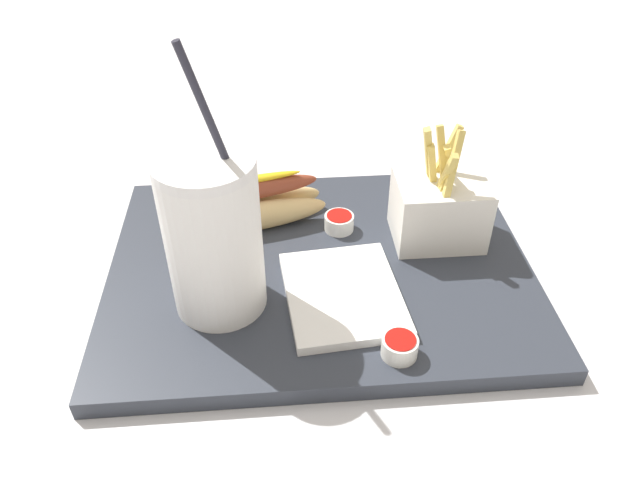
{
  "coord_description": "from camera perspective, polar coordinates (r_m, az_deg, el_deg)",
  "views": [
    {
      "loc": [
        -0.04,
        -0.5,
        0.44
      ],
      "look_at": [
        0.0,
        0.0,
        0.05
      ],
      "focal_mm": 33.67,
      "sensor_mm": 36.0,
      "label": 1
    }
  ],
  "objects": [
    {
      "name": "ground_plane",
      "position": [
        0.68,
        0.0,
        -4.01
      ],
      "size": [
        2.4,
        2.4,
        0.02
      ],
      "primitive_type": "cube",
      "color": "silver"
    },
    {
      "name": "food_tray",
      "position": [
        0.66,
        0.0,
        -2.73
      ],
      "size": [
        0.45,
        0.34,
        0.02
      ],
      "primitive_type": "cube",
      "color": "#2D333D",
      "rests_on": "ground_plane"
    },
    {
      "name": "soda_cup",
      "position": [
        0.56,
        -10.11,
        0.37
      ],
      "size": [
        0.09,
        0.09,
        0.27
      ],
      "color": "white",
      "rests_on": "food_tray"
    },
    {
      "name": "fries_basket",
      "position": [
        0.68,
        11.25,
        3.0
      ],
      "size": [
        0.1,
        0.08,
        0.14
      ],
      "color": "white",
      "rests_on": "food_tray"
    },
    {
      "name": "hot_dog_1",
      "position": [
        0.7,
        -6.79,
        3.26
      ],
      "size": [
        0.19,
        0.09,
        0.06
      ],
      "color": "#DBB775",
      "rests_on": "food_tray"
    },
    {
      "name": "ketchup_cup_1",
      "position": [
        0.56,
        7.59,
        -9.95
      ],
      "size": [
        0.03,
        0.03,
        0.02
      ],
      "color": "white",
      "rests_on": "food_tray"
    },
    {
      "name": "ketchup_cup_2",
      "position": [
        0.7,
        1.83,
        1.77
      ],
      "size": [
        0.03,
        0.03,
        0.02
      ],
      "color": "white",
      "rests_on": "food_tray"
    },
    {
      "name": "napkin_stack",
      "position": [
        0.61,
        2.19,
        -5.18
      ],
      "size": [
        0.13,
        0.15,
        0.01
      ],
      "primitive_type": "cube",
      "rotation": [
        0.0,
        0.0,
        0.09
      ],
      "color": "white",
      "rests_on": "food_tray"
    }
  ]
}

